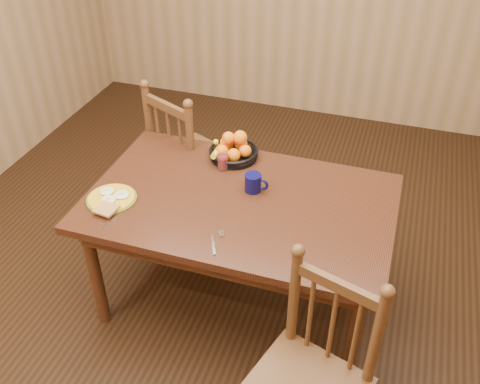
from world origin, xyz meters
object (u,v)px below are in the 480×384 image
(breakfast_plate, at_px, (111,199))
(coffee_mug, at_px, (254,183))
(chair_far, at_px, (190,159))
(chair_near, at_px, (310,381))
(dining_table, at_px, (240,212))
(fruit_bowl, at_px, (233,149))

(breakfast_plate, relative_size, coffee_mug, 2.19)
(chair_far, bearing_deg, chair_near, 152.90)
(dining_table, xyz_separation_m, chair_far, (-0.55, 0.62, -0.16))
(chair_near, xyz_separation_m, coffee_mug, (-0.52, 0.88, 0.31))
(chair_near, height_order, fruit_bowl, chair_near)
(dining_table, relative_size, fruit_bowl, 5.52)
(chair_far, height_order, breakfast_plate, chair_far)
(dining_table, height_order, coffee_mug, coffee_mug)
(breakfast_plate, xyz_separation_m, fruit_bowl, (0.47, 0.60, 0.04))
(chair_far, relative_size, fruit_bowl, 3.61)
(chair_far, bearing_deg, fruit_bowl, 172.95)
(dining_table, xyz_separation_m, chair_near, (0.56, -0.77, -0.17))
(coffee_mug, bearing_deg, fruit_bowl, 126.78)
(chair_near, relative_size, fruit_bowl, 3.49)
(chair_far, xyz_separation_m, breakfast_plate, (-0.09, -0.83, 0.25))
(breakfast_plate, height_order, fruit_bowl, fruit_bowl)
(dining_table, distance_m, coffee_mug, 0.18)
(fruit_bowl, bearing_deg, chair_far, 148.77)
(dining_table, bearing_deg, chair_near, -53.99)
(coffee_mug, bearing_deg, breakfast_plate, -154.92)
(chair_far, height_order, coffee_mug, chair_far)
(dining_table, distance_m, breakfast_plate, 0.68)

